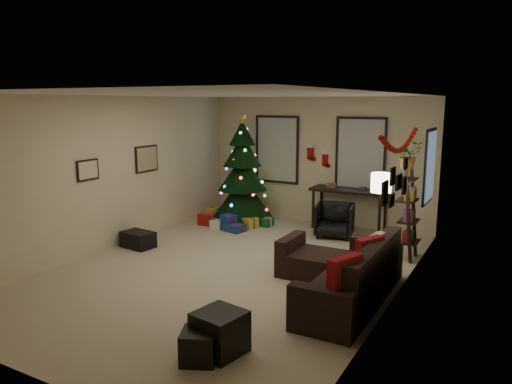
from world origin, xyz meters
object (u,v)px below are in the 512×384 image
desk_chair (335,220)px  bookshelf (410,215)px  christmas_tree (243,177)px  desk (349,194)px  sofa (345,276)px

desk_chair → bookshelf: 1.75m
christmas_tree → desk: (2.24, 0.48, -0.25)m
desk_chair → bookshelf: size_ratio=0.43×
desk_chair → bookshelf: bookshelf is taller
christmas_tree → bookshelf: christmas_tree is taller
christmas_tree → bookshelf: (3.72, -0.87, -0.23)m
desk → bookshelf: bookshelf is taller
sofa → christmas_tree: bearing=139.1°
bookshelf → desk_chair: bearing=155.6°
desk → desk_chair: size_ratio=2.35×
desk → christmas_tree: bearing=-167.9°
desk → desk_chair: 0.77m
bookshelf → sofa: bearing=-102.1°
sofa → desk: bearing=107.5°
desk → desk_chair: bearing=-95.8°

